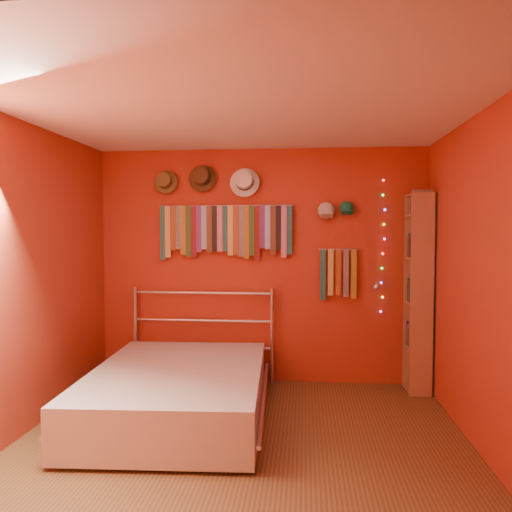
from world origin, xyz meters
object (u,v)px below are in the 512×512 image
(tie_rack, at_px, (225,229))
(bed, at_px, (178,391))
(reading_lamp, at_px, (376,287))
(bookshelf, at_px, (423,291))

(tie_rack, relative_size, bed, 0.68)
(reading_lamp, relative_size, bookshelf, 0.15)
(reading_lamp, xyz_separation_m, bookshelf, (0.46, 0.01, -0.05))
(tie_rack, relative_size, reading_lamp, 4.93)
(reading_lamp, distance_m, bed, 2.20)
(tie_rack, xyz_separation_m, bed, (-0.24, -1.09, -1.41))
(reading_lamp, xyz_separation_m, bed, (-1.81, -0.93, -0.83))
(tie_rack, bearing_deg, bookshelf, -4.36)
(tie_rack, distance_m, bed, 1.80)
(tie_rack, bearing_deg, bed, -102.33)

